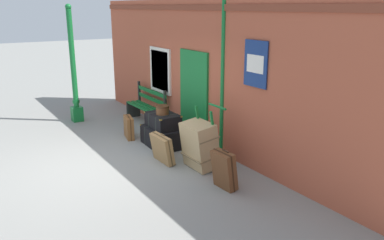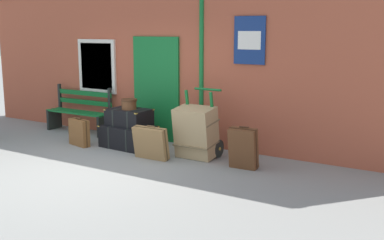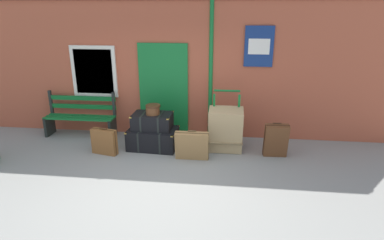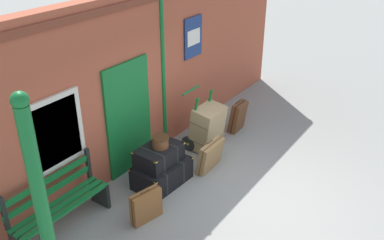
# 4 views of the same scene
# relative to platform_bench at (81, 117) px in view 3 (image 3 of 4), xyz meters

# --- Properties ---
(ground_plane) EXTENTS (60.00, 60.00, 0.00)m
(ground_plane) POSITION_rel_platform_bench_xyz_m (2.22, -2.16, -0.44)
(ground_plane) COLOR gray
(brick_facade) EXTENTS (10.40, 0.35, 3.20)m
(brick_facade) POSITION_rel_platform_bench_xyz_m (2.20, 0.44, 1.15)
(brick_facade) COLOR #AD5138
(brick_facade) RESTS_ON ground
(platform_bench) EXTENTS (1.60, 0.43, 1.01)m
(platform_bench) POSITION_rel_platform_bench_xyz_m (0.00, 0.00, 0.00)
(platform_bench) COLOR #146B2D
(platform_bench) RESTS_ON ground
(steamer_trunk_base) EXTENTS (1.04, 0.71, 0.43)m
(steamer_trunk_base) POSITION_rel_platform_bench_xyz_m (1.81, -0.53, -0.23)
(steamer_trunk_base) COLOR black
(steamer_trunk_base) RESTS_ON ground
(steamer_trunk_middle) EXTENTS (0.82, 0.57, 0.33)m
(steamer_trunk_middle) POSITION_rel_platform_bench_xyz_m (1.80, -0.49, 0.14)
(steamer_trunk_middle) COLOR black
(steamer_trunk_middle) RESTS_ON steamer_trunk_base
(round_hatbox) EXTENTS (0.30, 0.30, 0.20)m
(round_hatbox) POSITION_rel_platform_bench_xyz_m (1.82, -0.51, 0.41)
(round_hatbox) COLOR brown
(round_hatbox) RESTS_ON steamer_trunk_middle
(porters_trolley) EXTENTS (0.71, 0.58, 1.20)m
(porters_trolley) POSITION_rel_platform_bench_xyz_m (3.32, -0.34, -0.17)
(porters_trolley) COLOR black
(porters_trolley) RESTS_ON ground
(large_brown_trunk) EXTENTS (0.70, 0.55, 0.93)m
(large_brown_trunk) POSITION_rel_platform_bench_xyz_m (3.32, -0.51, 0.02)
(large_brown_trunk) COLOR tan
(large_brown_trunk) RESTS_ON ground
(suitcase_olive) EXTENTS (0.47, 0.30, 0.70)m
(suitcase_olive) POSITION_rel_platform_bench_xyz_m (4.31, -0.67, -0.10)
(suitcase_olive) COLOR brown
(suitcase_olive) RESTS_ON ground
(suitcase_oxblood) EXTENTS (0.55, 0.27, 0.56)m
(suitcase_oxblood) POSITION_rel_platform_bench_xyz_m (0.90, -0.93, -0.18)
(suitcase_oxblood) COLOR brown
(suitcase_oxblood) RESTS_ON ground
(suitcase_slate) EXTENTS (0.66, 0.25, 0.60)m
(suitcase_slate) POSITION_rel_platform_bench_xyz_m (2.69, -0.99, -0.16)
(suitcase_slate) COLOR olive
(suitcase_slate) RESTS_ON ground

